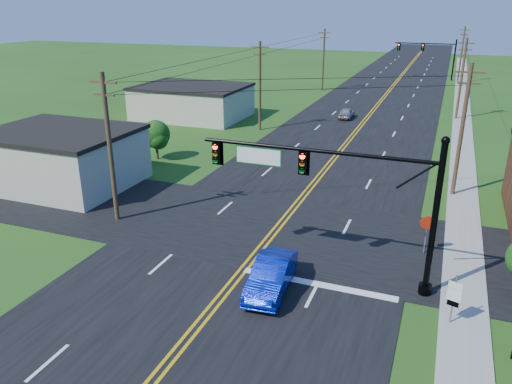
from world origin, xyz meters
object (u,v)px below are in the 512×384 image
at_px(signal_mast_main, 335,185).
at_px(blue_car, 271,276).
at_px(route_sign, 454,296).
at_px(signal_mast_far, 428,52).
at_px(stop_sign, 427,227).

bearing_deg(signal_mast_main, blue_car, -135.14).
bearing_deg(blue_car, route_sign, -3.14).
height_order(signal_mast_main, route_sign, signal_mast_main).
xyz_separation_m(signal_mast_far, route_sign, (5.49, -74.02, -3.20)).
relative_size(signal_mast_main, signal_mast_far, 1.03).
bearing_deg(route_sign, signal_mast_main, 178.64).
distance_m(signal_mast_far, stop_sign, 68.06).
xyz_separation_m(blue_car, stop_sign, (6.41, 6.37, 0.84)).
xyz_separation_m(signal_mast_main, stop_sign, (4.16, 4.13, -3.16)).
bearing_deg(blue_car, stop_sign, 40.03).
xyz_separation_m(signal_mast_main, signal_mast_far, (0.10, 72.00, -0.20)).
relative_size(signal_mast_far, blue_car, 2.42).
relative_size(signal_mast_main, route_sign, 4.89).
relative_size(signal_mast_far, route_sign, 4.75).
relative_size(blue_car, route_sign, 1.96).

